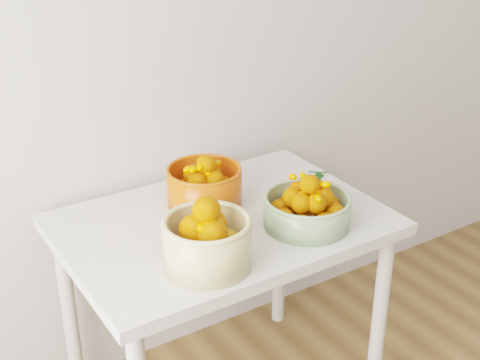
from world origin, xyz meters
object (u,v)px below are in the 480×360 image
(bowl_orange, at_px, (205,185))
(table, at_px, (223,245))
(bowl_green, at_px, (308,208))
(bowl_cream, at_px, (207,241))

(bowl_orange, bearing_deg, table, -91.49)
(bowl_green, height_order, bowl_orange, bowl_orange)
(table, relative_size, bowl_cream, 3.85)
(table, distance_m, bowl_orange, 0.20)
(bowl_green, distance_m, bowl_orange, 0.35)
(bowl_cream, height_order, bowl_green, bowl_cream)
(bowl_cream, height_order, bowl_orange, bowl_cream)
(bowl_cream, relative_size, bowl_green, 0.89)
(table, xyz_separation_m, bowl_cream, (-0.18, -0.21, 0.18))
(bowl_cream, distance_m, bowl_orange, 0.37)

